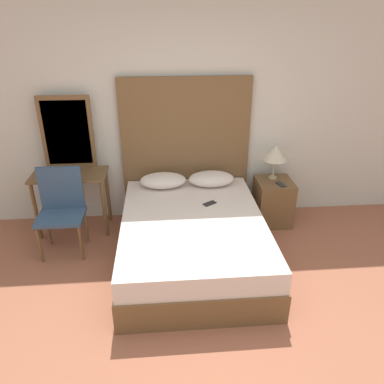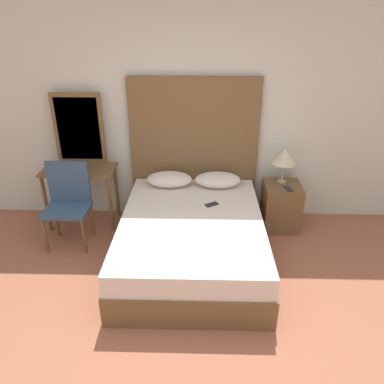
{
  "view_description": "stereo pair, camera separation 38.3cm",
  "coord_description": "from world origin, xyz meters",
  "px_view_note": "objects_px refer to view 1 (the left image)",
  "views": [
    {
      "loc": [
        -0.33,
        -2.11,
        2.47
      ],
      "look_at": [
        -0.04,
        1.33,
        0.78
      ],
      "focal_mm": 35.0,
      "sensor_mm": 36.0,
      "label": 1
    },
    {
      "loc": [
        0.05,
        -2.12,
        2.47
      ],
      "look_at": [
        -0.04,
        1.33,
        0.78
      ],
      "focal_mm": 35.0,
      "sensor_mm": 36.0,
      "label": 2
    }
  ],
  "objects_px": {
    "phone_on_nightstand": "(281,184)",
    "chair": "(61,205)",
    "vanity_desk": "(71,185)",
    "table_lamp": "(275,153)",
    "nightstand": "(273,202)",
    "phone_on_bed": "(210,203)",
    "bed": "(193,240)"
  },
  "relations": [
    {
      "from": "phone_on_nightstand",
      "to": "table_lamp",
      "type": "bearing_deg",
      "value": 102.27
    },
    {
      "from": "table_lamp",
      "to": "phone_on_nightstand",
      "type": "bearing_deg",
      "value": -77.73
    },
    {
      "from": "chair",
      "to": "phone_on_bed",
      "type": "bearing_deg",
      "value": -2.57
    },
    {
      "from": "nightstand",
      "to": "bed",
      "type": "bearing_deg",
      "value": -145.61
    },
    {
      "from": "bed",
      "to": "chair",
      "type": "height_order",
      "value": "chair"
    },
    {
      "from": "table_lamp",
      "to": "chair",
      "type": "xyz_separation_m",
      "value": [
        -2.48,
        -0.46,
        -0.36
      ]
    },
    {
      "from": "phone_on_bed",
      "to": "chair",
      "type": "bearing_deg",
      "value": 177.43
    },
    {
      "from": "table_lamp",
      "to": "vanity_desk",
      "type": "distance_m",
      "value": 2.47
    },
    {
      "from": "vanity_desk",
      "to": "table_lamp",
      "type": "bearing_deg",
      "value": 1.47
    },
    {
      "from": "nightstand",
      "to": "vanity_desk",
      "type": "distance_m",
      "value": 2.48
    },
    {
      "from": "chair",
      "to": "bed",
      "type": "bearing_deg",
      "value": -14.57
    },
    {
      "from": "nightstand",
      "to": "phone_on_nightstand",
      "type": "distance_m",
      "value": 0.31
    },
    {
      "from": "bed",
      "to": "phone_on_nightstand",
      "type": "relative_size",
      "value": 12.3
    },
    {
      "from": "bed",
      "to": "table_lamp",
      "type": "bearing_deg",
      "value": 37.64
    },
    {
      "from": "table_lamp",
      "to": "phone_on_nightstand",
      "type": "height_order",
      "value": "table_lamp"
    },
    {
      "from": "vanity_desk",
      "to": "chair",
      "type": "xyz_separation_m",
      "value": [
        -0.03,
        -0.4,
        -0.06
      ]
    },
    {
      "from": "phone_on_nightstand",
      "to": "chair",
      "type": "relative_size",
      "value": 0.17
    },
    {
      "from": "table_lamp",
      "to": "phone_on_nightstand",
      "type": "distance_m",
      "value": 0.39
    },
    {
      "from": "phone_on_nightstand",
      "to": "nightstand",
      "type": "bearing_deg",
      "value": 108.8
    },
    {
      "from": "vanity_desk",
      "to": "chair",
      "type": "distance_m",
      "value": 0.4
    },
    {
      "from": "phone_on_nightstand",
      "to": "chair",
      "type": "distance_m",
      "value": 2.54
    },
    {
      "from": "bed",
      "to": "vanity_desk",
      "type": "relative_size",
      "value": 2.32
    },
    {
      "from": "bed",
      "to": "nightstand",
      "type": "relative_size",
      "value": 3.49
    },
    {
      "from": "bed",
      "to": "table_lamp",
      "type": "xyz_separation_m",
      "value": [
        1.07,
        0.83,
        0.64
      ]
    },
    {
      "from": "table_lamp",
      "to": "chair",
      "type": "distance_m",
      "value": 2.55
    },
    {
      "from": "phone_on_nightstand",
      "to": "chair",
      "type": "bearing_deg",
      "value": -174.13
    },
    {
      "from": "table_lamp",
      "to": "phone_on_nightstand",
      "type": "relative_size",
      "value": 2.66
    },
    {
      "from": "phone_on_bed",
      "to": "vanity_desk",
      "type": "bearing_deg",
      "value": 163.56
    },
    {
      "from": "chair",
      "to": "phone_on_nightstand",
      "type": "bearing_deg",
      "value": 5.87
    },
    {
      "from": "phone_on_bed",
      "to": "vanity_desk",
      "type": "xyz_separation_m",
      "value": [
        -1.59,
        0.47,
        0.07
      ]
    },
    {
      "from": "nightstand",
      "to": "table_lamp",
      "type": "bearing_deg",
      "value": 93.66
    },
    {
      "from": "vanity_desk",
      "to": "chair",
      "type": "height_order",
      "value": "chair"
    }
  ]
}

